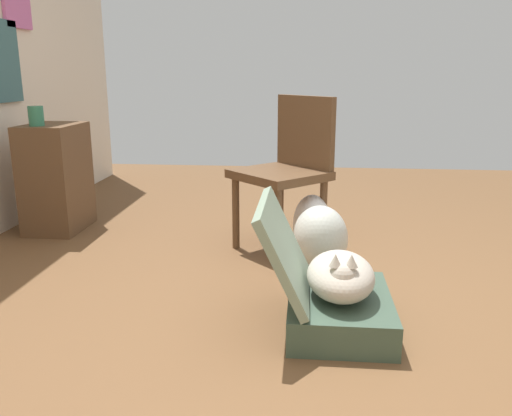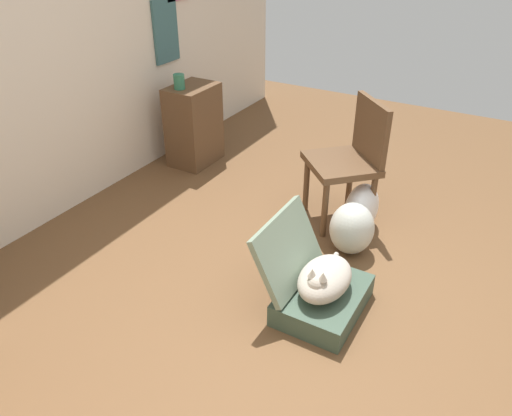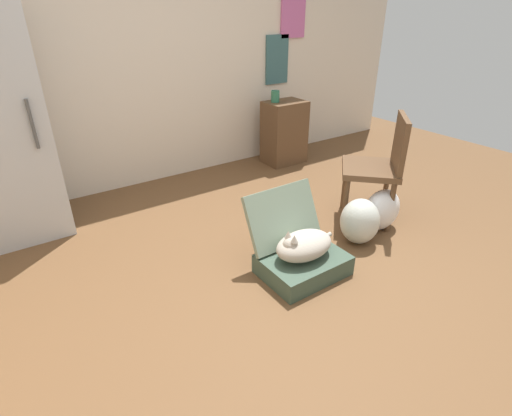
% 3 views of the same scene
% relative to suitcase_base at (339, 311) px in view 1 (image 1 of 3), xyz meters
% --- Properties ---
extents(ground_plane, '(7.68, 7.68, 0.00)m').
position_rel_suitcase_base_xyz_m(ground_plane, '(0.02, -0.02, -0.07)').
color(ground_plane, brown).
rests_on(ground_plane, ground).
extents(suitcase_base, '(0.57, 0.43, 0.14)m').
position_rel_suitcase_base_xyz_m(suitcase_base, '(0.00, 0.00, 0.00)').
color(suitcase_base, '#384C3D').
rests_on(suitcase_base, ground).
extents(suitcase_lid, '(0.57, 0.22, 0.40)m').
position_rel_suitcase_base_xyz_m(suitcase_lid, '(0.00, 0.24, 0.27)').
color(suitcase_lid, gray).
rests_on(suitcase_lid, suitcase_base).
extents(cat, '(0.51, 0.28, 0.22)m').
position_rel_suitcase_base_xyz_m(cat, '(-0.01, 0.00, 0.16)').
color(cat, '#B2A899').
rests_on(cat, suitcase_base).
extents(plastic_bag_white, '(0.31, 0.30, 0.37)m').
position_rel_suitcase_base_xyz_m(plastic_bag_white, '(0.63, 0.07, 0.11)').
color(plastic_bag_white, silver).
rests_on(plastic_bag_white, ground).
extents(plastic_bag_clear, '(0.36, 0.23, 0.35)m').
position_rel_suitcase_base_xyz_m(plastic_bag_clear, '(0.94, 0.11, 0.10)').
color(plastic_bag_clear, white).
rests_on(plastic_bag_clear, ground).
extents(side_table, '(0.46, 0.34, 0.72)m').
position_rel_suitcase_base_xyz_m(side_table, '(1.27, 1.83, 0.29)').
color(side_table, brown).
rests_on(side_table, ground).
extents(vase_tall, '(0.09, 0.09, 0.13)m').
position_rel_suitcase_base_xyz_m(vase_tall, '(1.15, 1.87, 0.71)').
color(vase_tall, '#2D7051').
rests_on(vase_tall, side_table).
extents(chair, '(0.66, 0.66, 0.92)m').
position_rel_suitcase_base_xyz_m(chair, '(1.02, 0.26, 0.44)').
color(chair, brown).
rests_on(chair, ground).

